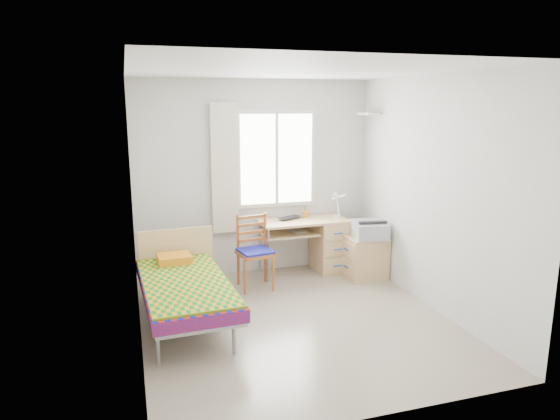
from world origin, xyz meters
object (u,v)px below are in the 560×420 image
at_px(desk, 325,242).
at_px(cabinet, 364,257).
at_px(printer, 369,229).
at_px(chair, 255,247).
at_px(bed, 184,285).

bearing_deg(desk, cabinet, -46.07).
bearing_deg(printer, chair, -176.21).
bearing_deg(chair, cabinet, -13.29).
xyz_separation_m(desk, cabinet, (0.40, -0.40, -0.12)).
xyz_separation_m(chair, cabinet, (1.48, -0.09, -0.24)).
bearing_deg(desk, bed, -153.69).
relative_size(desk, cabinet, 2.14).
bearing_deg(chair, bed, -152.33).
bearing_deg(desk, chair, -164.76).
height_order(desk, cabinet, desk).
distance_m(desk, chair, 1.13).
height_order(desk, chair, chair).
bearing_deg(bed, chair, 34.60).
bearing_deg(bed, cabinet, 11.99).
height_order(chair, printer, chair).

